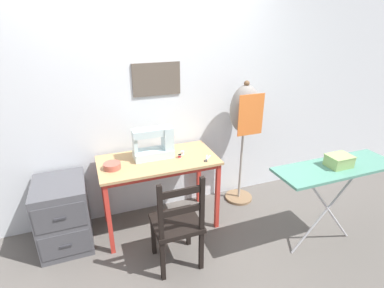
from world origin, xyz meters
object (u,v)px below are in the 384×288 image
(sewing_machine, at_px, (155,144))
(scissors, at_px, (206,159))
(fabric_bowl, at_px, (112,166))
(storage_box, at_px, (339,161))
(dress_form, at_px, (245,116))
(thread_spool_near_machine, at_px, (180,156))
(wooden_chair, at_px, (177,224))
(filing_cabinet, at_px, (64,214))
(ironing_board, at_px, (336,171))
(thread_spool_mid_table, at_px, (182,153))

(sewing_machine, xyz_separation_m, scissors, (0.44, -0.23, -0.14))
(fabric_bowl, height_order, storage_box, storage_box)
(dress_form, xyz_separation_m, storage_box, (0.37, -0.98, -0.14))
(scissors, distance_m, thread_spool_near_machine, 0.26)
(wooden_chair, xyz_separation_m, storage_box, (1.38, -0.26, 0.48))
(wooden_chair, xyz_separation_m, dress_form, (1.01, 0.72, 0.62))
(fabric_bowl, distance_m, scissors, 0.88)
(storage_box, bearing_deg, filing_cabinet, 158.84)
(fabric_bowl, xyz_separation_m, wooden_chair, (0.43, -0.55, -0.37))
(thread_spool_near_machine, height_order, dress_form, dress_form)
(scissors, relative_size, thread_spool_near_machine, 3.29)
(thread_spool_near_machine, distance_m, filing_cabinet, 1.22)
(sewing_machine, distance_m, thread_spool_near_machine, 0.27)
(dress_form, bearing_deg, wooden_chair, -144.57)
(filing_cabinet, bearing_deg, dress_form, 2.80)
(scissors, distance_m, wooden_chair, 0.69)
(filing_cabinet, bearing_deg, fabric_bowl, -8.94)
(storage_box, bearing_deg, thread_spool_near_machine, 145.05)
(ironing_board, bearing_deg, thread_spool_mid_table, 141.94)
(thread_spool_near_machine, xyz_separation_m, thread_spool_mid_table, (0.05, 0.05, 0.00))
(thread_spool_mid_table, xyz_separation_m, filing_cabinet, (-1.18, 0.02, -0.45))
(thread_spool_near_machine, distance_m, ironing_board, 1.41)
(thread_spool_mid_table, bearing_deg, wooden_chair, -113.20)
(ironing_board, bearing_deg, sewing_machine, 146.47)
(fabric_bowl, relative_size, scissors, 1.13)
(sewing_machine, xyz_separation_m, wooden_chair, (0.00, -0.64, -0.48))
(fabric_bowl, xyz_separation_m, thread_spool_near_machine, (0.65, 0.00, -0.01))
(thread_spool_mid_table, bearing_deg, sewing_machine, 171.25)
(thread_spool_near_machine, distance_m, thread_spool_mid_table, 0.07)
(thread_spool_near_machine, distance_m, wooden_chair, 0.69)
(filing_cabinet, relative_size, ironing_board, 0.59)
(thread_spool_mid_table, height_order, dress_form, dress_form)
(thread_spool_mid_table, distance_m, filing_cabinet, 1.26)
(thread_spool_near_machine, bearing_deg, scissors, -30.65)
(fabric_bowl, relative_size, storage_box, 0.75)
(ironing_board, xyz_separation_m, storage_box, (0.01, -0.00, 0.10))
(thread_spool_mid_table, distance_m, dress_form, 0.80)
(scissors, height_order, wooden_chair, wooden_chair)
(thread_spool_near_machine, relative_size, thread_spool_mid_table, 1.08)
(fabric_bowl, xyz_separation_m, scissors, (0.87, -0.13, -0.03))
(thread_spool_mid_table, relative_size, storage_box, 0.19)
(filing_cabinet, height_order, dress_form, dress_form)
(sewing_machine, height_order, filing_cabinet, sewing_machine)
(thread_spool_near_machine, relative_size, wooden_chair, 0.05)
(scissors, bearing_deg, wooden_chair, -136.64)
(wooden_chair, distance_m, storage_box, 1.48)
(thread_spool_near_machine, bearing_deg, filing_cabinet, 176.28)
(thread_spool_mid_table, relative_size, wooden_chair, 0.04)
(storage_box, bearing_deg, ironing_board, 168.14)
(scissors, height_order, thread_spool_near_machine, thread_spool_near_machine)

